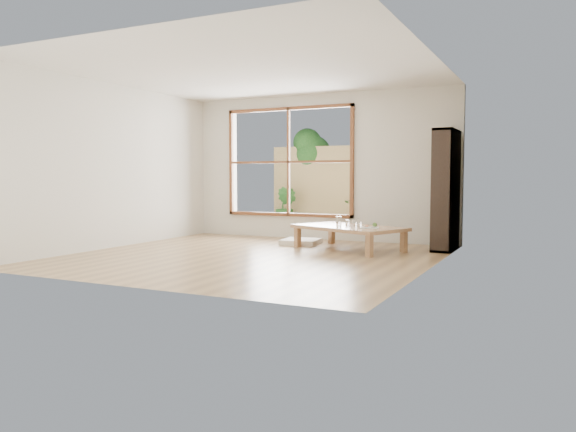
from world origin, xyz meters
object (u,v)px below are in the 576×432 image
at_px(food_tray, 370,227).
at_px(garden_bench, 297,217).
at_px(bookshelf, 446,190).
at_px(low_table, 349,229).

distance_m(food_tray, garden_bench, 3.16).
relative_size(bookshelf, food_tray, 5.81).
xyz_separation_m(food_tray, garden_bench, (-2.24, 2.22, -0.06)).
relative_size(low_table, bookshelf, 1.04).
bearing_deg(low_table, food_tray, -5.19).
bearing_deg(garden_bench, low_table, -23.38).
relative_size(low_table, food_tray, 6.03).
bearing_deg(bookshelf, food_tray, -138.15).
xyz_separation_m(low_table, garden_bench, (-1.83, 1.99, 0.00)).
height_order(food_tray, garden_bench, food_tray).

